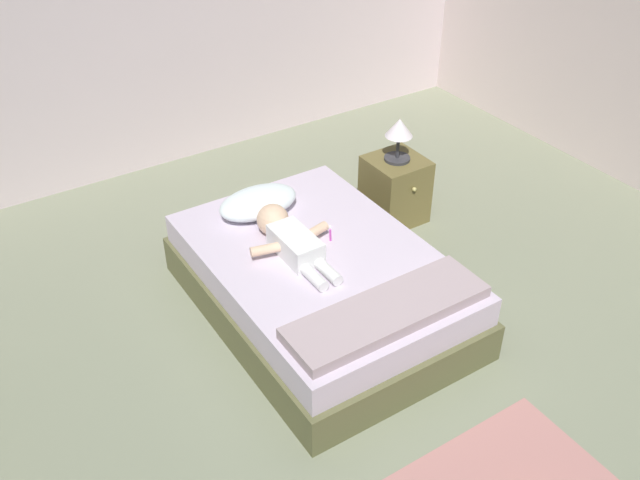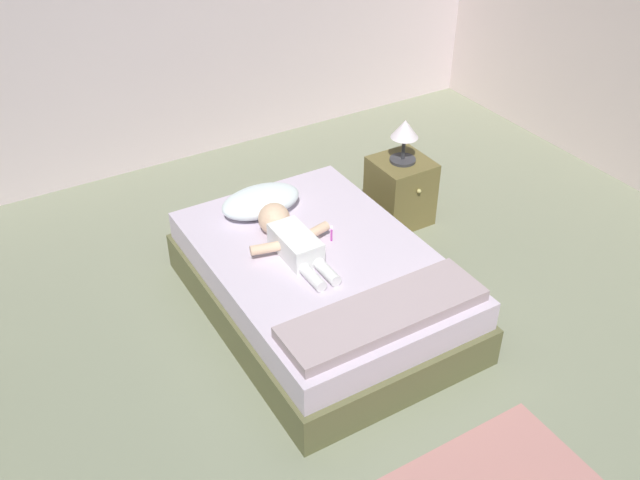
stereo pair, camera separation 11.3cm
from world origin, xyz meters
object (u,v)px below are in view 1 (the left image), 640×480
(nightstand, at_px, (395,189))
(lamp, at_px, (399,132))
(pillow, at_px, (258,202))
(bed, at_px, (320,284))
(toothbrush, at_px, (330,233))
(baby, at_px, (289,238))

(nightstand, relative_size, lamp, 1.54)
(pillow, height_order, lamp, lamp)
(bed, distance_m, toothbrush, 0.30)
(baby, bearing_deg, pillow, 85.97)
(baby, xyz_separation_m, lamp, (1.09, 0.42, 0.19))
(toothbrush, bearing_deg, lamp, 27.51)
(pillow, height_order, baby, baby)
(bed, xyz_separation_m, pillow, (-0.09, 0.56, 0.29))
(baby, relative_size, lamp, 2.35)
(toothbrush, relative_size, lamp, 0.38)
(toothbrush, bearing_deg, nightstand, 27.50)
(bed, distance_m, baby, 0.34)
(toothbrush, distance_m, lamp, 0.96)
(baby, height_order, lamp, lamp)
(bed, height_order, pillow, pillow)
(toothbrush, bearing_deg, bed, -139.48)
(baby, bearing_deg, bed, -51.67)
(baby, height_order, nightstand, baby)
(lamp, bearing_deg, baby, -159.15)
(toothbrush, relative_size, nightstand, 0.25)
(toothbrush, height_order, lamp, lamp)
(bed, relative_size, toothbrush, 15.32)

